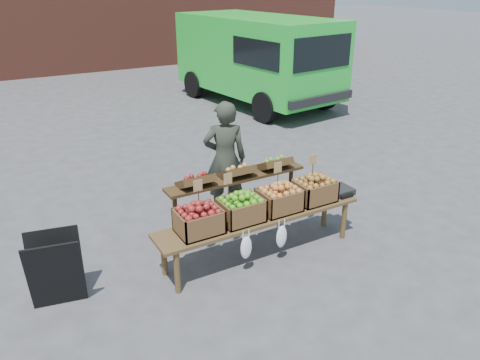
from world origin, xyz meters
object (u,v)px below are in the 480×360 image
weighing_scale (339,191)px  display_bench (260,235)px  crate_red_apples (279,200)px  back_table (237,195)px  delivery_van (257,61)px  crate_golden_apples (199,221)px  crate_russet_pears (241,210)px  vendor (225,159)px  crate_green_apples (314,191)px  chalkboard_sign (56,270)px

weighing_scale → display_bench: bearing=180.0°
display_bench → crate_red_apples: (0.27, 0.00, 0.42)m
back_table → weighing_scale: size_ratio=6.18×
delivery_van → back_table: (-3.94, -5.89, -0.63)m
weighing_scale → crate_golden_apples: bearing=180.0°
crate_russet_pears → vendor: bearing=69.9°
vendor → crate_russet_pears: 1.35m
crate_russet_pears → crate_green_apples: (1.10, 0.00, 0.00)m
vendor → weighing_scale: (1.06, -1.26, -0.24)m
display_bench → crate_red_apples: crate_red_apples is taller
crate_golden_apples → crate_red_apples: bearing=0.0°
vendor → crate_green_apples: 1.42m
vendor → crate_red_apples: 1.27m
delivery_van → display_bench: bearing=-128.3°
crate_golden_apples → crate_green_apples: same height
chalkboard_sign → weighing_scale: bearing=6.8°
display_bench → weighing_scale: (1.25, 0.00, 0.33)m
vendor → crate_green_apples: bearing=139.6°
vendor → chalkboard_sign: vendor is taller
back_table → crate_green_apples: bearing=-43.8°
vendor → display_bench: (-0.19, -1.26, -0.57)m
crate_green_apples → weighing_scale: (0.43, 0.00, -0.10)m
delivery_van → display_bench: (-4.01, -6.61, -0.86)m
display_bench → delivery_van: bearing=58.7°
back_table → crate_green_apples: size_ratio=4.20×
vendor → crate_russet_pears: size_ratio=3.40×
display_bench → crate_red_apples: 0.51m
weighing_scale → vendor: bearing=130.3°
crate_russet_pears → crate_red_apples: (0.55, 0.00, 0.00)m
crate_red_apples → vendor: bearing=94.1°
chalkboard_sign → display_bench: (2.38, -0.26, -0.13)m
vendor → weighing_scale: size_ratio=5.00×
crate_golden_apples → weighing_scale: size_ratio=1.47×
vendor → crate_golden_apples: size_ratio=3.40×
weighing_scale → crate_russet_pears: bearing=180.0°
crate_russet_pears → crate_red_apples: size_ratio=1.00×
back_table → crate_russet_pears: (-0.35, -0.72, 0.19)m
back_table → crate_green_apples: 1.06m
crate_green_apples → vendor: bearing=117.0°
vendor → display_bench: vendor is taller
vendor → back_table: (-0.11, -0.54, -0.33)m
back_table → crate_golden_apples: size_ratio=4.20×
crate_golden_apples → crate_red_apples: (1.10, 0.00, 0.00)m
chalkboard_sign → crate_green_apples: (3.20, -0.26, 0.29)m
vendor → weighing_scale: 1.66m
crate_russet_pears → back_table: bearing=64.2°
display_bench → crate_golden_apples: 0.93m
display_bench → crate_green_apples: bearing=0.0°
crate_red_apples → crate_russet_pears: bearing=180.0°
delivery_van → crate_green_apples: bearing=-122.8°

